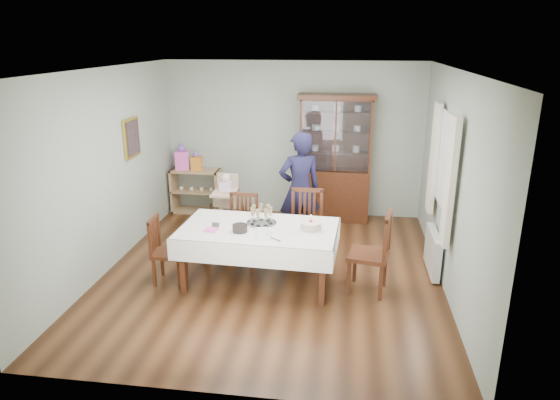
% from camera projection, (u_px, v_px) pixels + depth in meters
% --- Properties ---
extents(floor, '(5.00, 5.00, 0.00)m').
position_uv_depth(floor, '(272.00, 272.00, 6.84)').
color(floor, '#593319').
rests_on(floor, ground).
extents(room_shell, '(5.00, 5.00, 5.00)m').
position_uv_depth(room_shell, '(277.00, 142.00, 6.82)').
color(room_shell, '#9EAA99').
rests_on(room_shell, floor).
extents(dining_table, '(2.05, 1.24, 0.76)m').
position_uv_depth(dining_table, '(259.00, 255.00, 6.46)').
color(dining_table, '#492312').
rests_on(dining_table, floor).
extents(china_cabinet, '(1.30, 0.48, 2.18)m').
position_uv_depth(china_cabinet, '(335.00, 157.00, 8.52)').
color(china_cabinet, '#492312').
rests_on(china_cabinet, floor).
extents(sideboard, '(0.90, 0.38, 0.80)m').
position_uv_depth(sideboard, '(196.00, 191.00, 9.10)').
color(sideboard, tan).
rests_on(sideboard, floor).
extents(picture_frame, '(0.04, 0.48, 0.58)m').
position_uv_depth(picture_frame, '(132.00, 138.00, 7.37)').
color(picture_frame, gold).
rests_on(picture_frame, room_shell).
extents(window, '(0.04, 1.02, 1.22)m').
position_uv_depth(window, '(447.00, 162.00, 6.36)').
color(window, white).
rests_on(window, room_shell).
extents(curtain_left, '(0.07, 0.30, 1.55)m').
position_uv_depth(curtain_left, '(450.00, 183.00, 5.81)').
color(curtain_left, silver).
rests_on(curtain_left, room_shell).
extents(curtain_right, '(0.07, 0.30, 1.55)m').
position_uv_depth(curtain_right, '(434.00, 158.00, 6.98)').
color(curtain_right, silver).
rests_on(curtain_right, room_shell).
extents(radiator, '(0.10, 0.80, 0.55)m').
position_uv_depth(radiator, '(433.00, 252.00, 6.75)').
color(radiator, white).
rests_on(radiator, floor).
extents(chair_far_left, '(0.44, 0.44, 0.95)m').
position_uv_depth(chair_far_left, '(242.00, 241.00, 7.14)').
color(chair_far_left, '#492312').
rests_on(chair_far_left, floor).
extents(chair_far_right, '(0.48, 0.48, 1.04)m').
position_uv_depth(chair_far_right, '(305.00, 242.00, 7.06)').
color(chair_far_right, '#492312').
rests_on(chair_far_right, floor).
extents(chair_end_left, '(0.42, 0.42, 0.89)m').
position_uv_depth(chair_end_left, '(169.00, 263.00, 6.51)').
color(chair_end_left, '#492312').
rests_on(chair_end_left, floor).
extents(chair_end_right, '(0.56, 0.56, 1.06)m').
position_uv_depth(chair_end_right, '(369.00, 268.00, 6.25)').
color(chair_end_right, '#492312').
rests_on(chair_end_right, floor).
extents(woman, '(0.76, 0.65, 1.78)m').
position_uv_depth(woman, '(300.00, 190.00, 7.48)').
color(woman, black).
rests_on(woman, floor).
extents(high_chair, '(0.49, 0.49, 1.06)m').
position_uv_depth(high_chair, '(227.00, 213.00, 7.91)').
color(high_chair, black).
rests_on(high_chair, floor).
extents(champagne_tray, '(0.39, 0.39, 0.24)m').
position_uv_depth(champagne_tray, '(261.00, 219.00, 6.45)').
color(champagne_tray, silver).
rests_on(champagne_tray, dining_table).
extents(birthday_cake, '(0.30, 0.30, 0.21)m').
position_uv_depth(birthday_cake, '(311.00, 226.00, 6.24)').
color(birthday_cake, white).
rests_on(birthday_cake, dining_table).
extents(plate_stack_dark, '(0.23, 0.23, 0.09)m').
position_uv_depth(plate_stack_dark, '(240.00, 228.00, 6.20)').
color(plate_stack_dark, black).
rests_on(plate_stack_dark, dining_table).
extents(plate_stack_white, '(0.25, 0.25, 0.08)m').
position_uv_depth(plate_stack_white, '(263.00, 234.00, 6.03)').
color(plate_stack_white, white).
rests_on(plate_stack_white, dining_table).
extents(napkin_stack, '(0.17, 0.17, 0.02)m').
position_uv_depth(napkin_stack, '(211.00, 230.00, 6.24)').
color(napkin_stack, '#FF5DC5').
rests_on(napkin_stack, dining_table).
extents(cutlery, '(0.16, 0.20, 0.01)m').
position_uv_depth(cutlery, '(213.00, 225.00, 6.42)').
color(cutlery, silver).
rests_on(cutlery, dining_table).
extents(cake_knife, '(0.22, 0.18, 0.01)m').
position_uv_depth(cake_knife, '(273.00, 238.00, 5.99)').
color(cake_knife, silver).
rests_on(cake_knife, dining_table).
extents(gift_bag_pink, '(0.28, 0.22, 0.45)m').
position_uv_depth(gift_bag_pink, '(182.00, 159.00, 8.92)').
color(gift_bag_pink, '#FF5DC5').
rests_on(gift_bag_pink, sideboard).
extents(gift_bag_orange, '(0.20, 0.14, 0.34)m').
position_uv_depth(gift_bag_orange, '(196.00, 162.00, 8.90)').
color(gift_bag_orange, orange).
rests_on(gift_bag_orange, sideboard).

